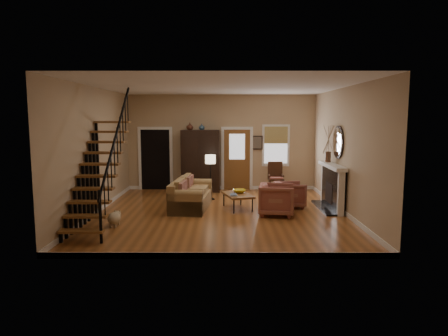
{
  "coord_description": "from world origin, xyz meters",
  "views": [
    {
      "loc": [
        0.11,
        -10.38,
        2.52
      ],
      "look_at": [
        0.1,
        0.4,
        1.15
      ],
      "focal_mm": 32.0,
      "sensor_mm": 36.0,
      "label": 1
    }
  ],
  "objects_px": {
    "armoire": "(201,161)",
    "armchair_right": "(290,195)",
    "armchair_left": "(277,200)",
    "coffee_table": "(238,201)",
    "sofa": "(191,194)",
    "side_chair": "(276,177)",
    "floor_lamp": "(210,177)"
  },
  "relations": [
    {
      "from": "armoire",
      "to": "side_chair",
      "type": "xyz_separation_m",
      "value": [
        2.55,
        -0.2,
        -0.54
      ]
    },
    {
      "from": "floor_lamp",
      "to": "coffee_table",
      "type": "bearing_deg",
      "value": -58.08
    },
    {
      "from": "armoire",
      "to": "armchair_right",
      "type": "height_order",
      "value": "armoire"
    },
    {
      "from": "coffee_table",
      "to": "armchair_left",
      "type": "bearing_deg",
      "value": -35.35
    },
    {
      "from": "coffee_table",
      "to": "armchair_right",
      "type": "distance_m",
      "value": 1.51
    },
    {
      "from": "armchair_right",
      "to": "floor_lamp",
      "type": "relative_size",
      "value": 0.57
    },
    {
      "from": "armchair_left",
      "to": "floor_lamp",
      "type": "relative_size",
      "value": 0.65
    },
    {
      "from": "floor_lamp",
      "to": "armchair_left",
      "type": "bearing_deg",
      "value": -47.92
    },
    {
      "from": "floor_lamp",
      "to": "side_chair",
      "type": "bearing_deg",
      "value": 29.45
    },
    {
      "from": "armchair_left",
      "to": "armchair_right",
      "type": "bearing_deg",
      "value": -19.44
    },
    {
      "from": "floor_lamp",
      "to": "side_chair",
      "type": "height_order",
      "value": "floor_lamp"
    },
    {
      "from": "sofa",
      "to": "armchair_left",
      "type": "bearing_deg",
      "value": -14.27
    },
    {
      "from": "armchair_right",
      "to": "floor_lamp",
      "type": "bearing_deg",
      "value": 59.93
    },
    {
      "from": "sofa",
      "to": "side_chair",
      "type": "xyz_separation_m",
      "value": [
        2.66,
        2.39,
        0.12
      ]
    },
    {
      "from": "sofa",
      "to": "floor_lamp",
      "type": "relative_size",
      "value": 1.52
    },
    {
      "from": "sofa",
      "to": "armchair_right",
      "type": "relative_size",
      "value": 2.66
    },
    {
      "from": "sofa",
      "to": "armchair_left",
      "type": "distance_m",
      "value": 2.42
    },
    {
      "from": "sofa",
      "to": "side_chair",
      "type": "bearing_deg",
      "value": 47.18
    },
    {
      "from": "sofa",
      "to": "armchair_left",
      "type": "xyz_separation_m",
      "value": [
        2.28,
        -0.81,
        0.02
      ]
    },
    {
      "from": "armchair_right",
      "to": "side_chair",
      "type": "bearing_deg",
      "value": -2.28
    },
    {
      "from": "armoire",
      "to": "side_chair",
      "type": "bearing_deg",
      "value": -4.48
    },
    {
      "from": "armchair_right",
      "to": "coffee_table",
      "type": "bearing_deg",
      "value": 93.03
    },
    {
      "from": "coffee_table",
      "to": "armchair_left",
      "type": "relative_size",
      "value": 1.24
    },
    {
      "from": "coffee_table",
      "to": "side_chair",
      "type": "distance_m",
      "value": 2.87
    },
    {
      "from": "armchair_left",
      "to": "floor_lamp",
      "type": "distance_m",
      "value": 2.68
    },
    {
      "from": "coffee_table",
      "to": "armchair_right",
      "type": "relative_size",
      "value": 1.4
    },
    {
      "from": "coffee_table",
      "to": "sofa",
      "type": "bearing_deg",
      "value": 175.35
    },
    {
      "from": "side_chair",
      "to": "coffee_table",
      "type": "bearing_deg",
      "value": -118.81
    },
    {
      "from": "sofa",
      "to": "armchair_left",
      "type": "relative_size",
      "value": 2.35
    },
    {
      "from": "armoire",
      "to": "sofa",
      "type": "bearing_deg",
      "value": -92.5
    },
    {
      "from": "coffee_table",
      "to": "floor_lamp",
      "type": "relative_size",
      "value": 0.8
    },
    {
      "from": "armchair_left",
      "to": "armoire",
      "type": "bearing_deg",
      "value": 41.4
    }
  ]
}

